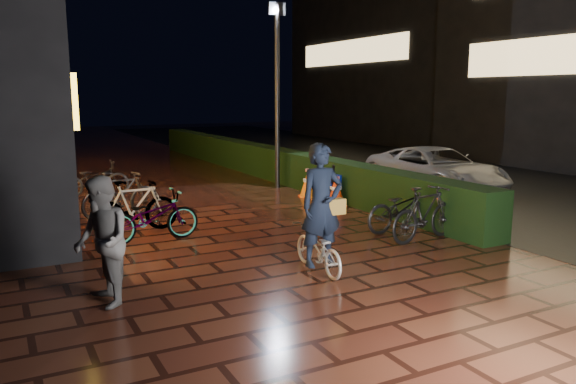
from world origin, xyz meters
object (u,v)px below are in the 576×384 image
van (436,170)px  cart_assembly (332,183)px  cyclist (320,225)px  traffic_barrier (321,187)px  bystander_person (102,242)px

van → cart_assembly: size_ratio=4.29×
cyclist → traffic_barrier: bearing=58.6°
bystander_person → cyclist: 3.18m
cart_assembly → traffic_barrier: bearing=94.4°
van → cart_assembly: van is taller
bystander_person → traffic_barrier: size_ratio=0.92×
traffic_barrier → cart_assembly: (0.03, -0.44, 0.16)m
van → bystander_person: bearing=-153.6°
traffic_barrier → cart_assembly: 0.47m
cyclist → traffic_barrier: size_ratio=1.08×
van → traffic_barrier: bearing=176.6°
van → cyclist: (-6.58, -4.68, 0.12)m
cyclist → cart_assembly: size_ratio=1.94×
cart_assembly → cyclist: bearing=-124.0°
cyclist → van: bearing=35.4°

